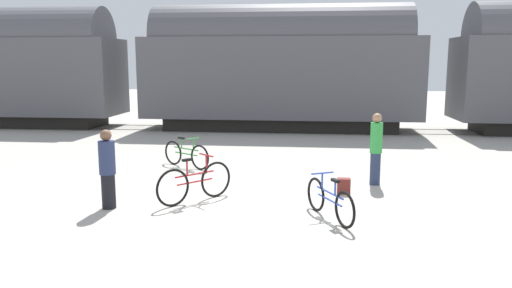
{
  "coord_description": "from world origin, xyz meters",
  "views": [
    {
      "loc": [
        1.3,
        -9.85,
        2.87
      ],
      "look_at": [
        0.14,
        0.69,
        1.1
      ],
      "focal_mm": 35.0,
      "sensor_mm": 36.0,
      "label": 1
    }
  ],
  "objects_px": {
    "person_in_navy": "(107,169)",
    "bicycle_blue": "(330,200)",
    "backpack": "(344,186)",
    "bicycle_maroon": "(195,182)",
    "freight_train": "(280,65)",
    "bicycle_green": "(186,154)",
    "person_in_green": "(376,148)"
  },
  "relations": [
    {
      "from": "freight_train",
      "to": "person_in_navy",
      "type": "relative_size",
      "value": 23.52
    },
    {
      "from": "freight_train",
      "to": "person_in_green",
      "type": "xyz_separation_m",
      "value": [
        2.83,
        -9.26,
        -1.85
      ]
    },
    {
      "from": "bicycle_blue",
      "to": "backpack",
      "type": "height_order",
      "value": "bicycle_blue"
    },
    {
      "from": "bicycle_blue",
      "to": "person_in_navy",
      "type": "distance_m",
      "value": 4.32
    },
    {
      "from": "freight_train",
      "to": "bicycle_maroon",
      "type": "bearing_deg",
      "value": -95.32
    },
    {
      "from": "bicycle_blue",
      "to": "freight_train",
      "type": "bearing_deg",
      "value": 97.93
    },
    {
      "from": "bicycle_maroon",
      "to": "person_in_navy",
      "type": "height_order",
      "value": "person_in_navy"
    },
    {
      "from": "bicycle_blue",
      "to": "person_in_navy",
      "type": "xyz_separation_m",
      "value": [
        -4.29,
        0.21,
        0.44
      ]
    },
    {
      "from": "bicycle_maroon",
      "to": "person_in_navy",
      "type": "bearing_deg",
      "value": -157.78
    },
    {
      "from": "freight_train",
      "to": "bicycle_maroon",
      "type": "distance_m",
      "value": 11.43
    },
    {
      "from": "freight_train",
      "to": "person_in_navy",
      "type": "height_order",
      "value": "freight_train"
    },
    {
      "from": "person_in_green",
      "to": "backpack",
      "type": "relative_size",
      "value": 4.95
    },
    {
      "from": "bicycle_blue",
      "to": "bicycle_green",
      "type": "height_order",
      "value": "bicycle_green"
    },
    {
      "from": "bicycle_green",
      "to": "person_in_navy",
      "type": "xyz_separation_m",
      "value": [
        -0.57,
        -3.94,
        0.43
      ]
    },
    {
      "from": "bicycle_green",
      "to": "person_in_green",
      "type": "height_order",
      "value": "person_in_green"
    },
    {
      "from": "freight_train",
      "to": "bicycle_green",
      "type": "height_order",
      "value": "freight_train"
    },
    {
      "from": "bicycle_blue",
      "to": "person_in_green",
      "type": "relative_size",
      "value": 0.93
    },
    {
      "from": "freight_train",
      "to": "bicycle_green",
      "type": "relative_size",
      "value": 24.81
    },
    {
      "from": "bicycle_green",
      "to": "person_in_navy",
      "type": "height_order",
      "value": "person_in_navy"
    },
    {
      "from": "bicycle_maroon",
      "to": "person_in_navy",
      "type": "relative_size",
      "value": 0.9
    },
    {
      "from": "bicycle_green",
      "to": "backpack",
      "type": "xyz_separation_m",
      "value": [
        4.1,
        -2.32,
        -0.19
      ]
    },
    {
      "from": "bicycle_blue",
      "to": "bicycle_green",
      "type": "relative_size",
      "value": 1.06
    },
    {
      "from": "freight_train",
      "to": "backpack",
      "type": "height_order",
      "value": "freight_train"
    },
    {
      "from": "person_in_navy",
      "to": "person_in_green",
      "type": "bearing_deg",
      "value": 42.03
    },
    {
      "from": "freight_train",
      "to": "person_in_green",
      "type": "height_order",
      "value": "freight_train"
    },
    {
      "from": "bicycle_green",
      "to": "person_in_green",
      "type": "relative_size",
      "value": 0.88
    },
    {
      "from": "bicycle_blue",
      "to": "bicycle_maroon",
      "type": "relative_size",
      "value": 1.12
    },
    {
      "from": "bicycle_blue",
      "to": "person_in_green",
      "type": "bearing_deg",
      "value": 67.19
    },
    {
      "from": "person_in_navy",
      "to": "bicycle_blue",
      "type": "bearing_deg",
      "value": 14.3
    },
    {
      "from": "bicycle_maroon",
      "to": "bicycle_green",
      "type": "height_order",
      "value": "bicycle_maroon"
    },
    {
      "from": "bicycle_green",
      "to": "person_in_navy",
      "type": "bearing_deg",
      "value": -98.18
    },
    {
      "from": "freight_train",
      "to": "person_in_navy",
      "type": "bearing_deg",
      "value": -102.54
    }
  ]
}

